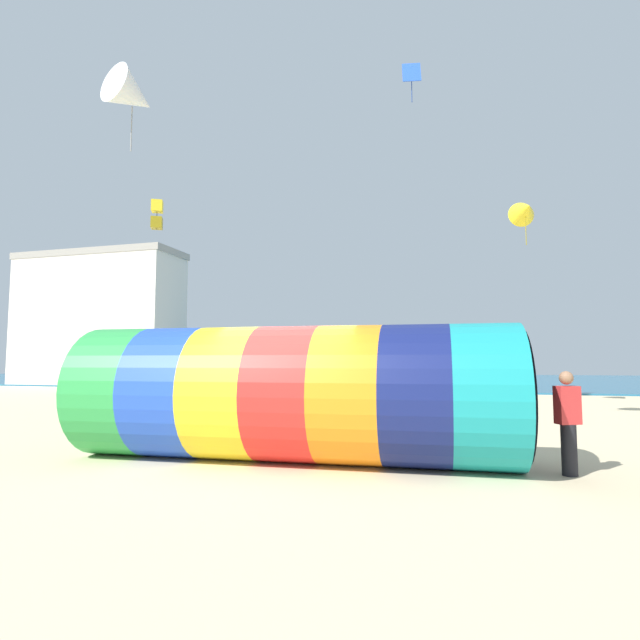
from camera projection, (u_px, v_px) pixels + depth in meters
name	position (u px, v px, depth m)	size (l,w,h in m)	color
ground_plane	(276.00, 470.00, 8.39)	(120.00, 120.00, 0.00)	beige
sea	(428.00, 380.00, 48.65)	(120.00, 40.00, 0.10)	#236084
giant_inflatable_tube	(292.00, 393.00, 9.24)	(8.19, 2.89, 2.49)	green
kite_handler	(568.00, 422.00, 8.06)	(0.42, 0.35, 1.67)	black
kite_yellow_delta	(525.00, 210.00, 20.34)	(1.26, 1.30, 2.00)	yellow
kite_white_delta	(133.00, 95.00, 12.31)	(1.39, 1.50, 2.05)	white
kite_blue_diamond	(412.00, 73.00, 19.60)	(0.78, 0.54, 1.72)	blue
kite_yellow_box	(157.00, 215.00, 21.28)	(0.61, 0.61, 1.30)	yellow
promenade_building	(98.00, 319.00, 38.37)	(13.08, 4.32, 10.20)	silver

